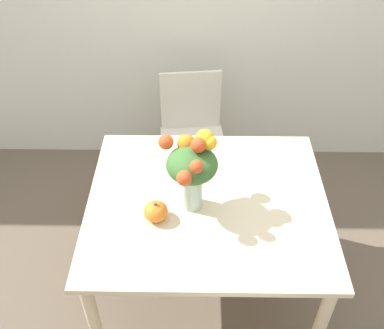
% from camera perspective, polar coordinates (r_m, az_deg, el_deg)
% --- Properties ---
extents(ground_plane, '(12.00, 12.00, 0.00)m').
position_cam_1_polar(ground_plane, '(2.78, 1.63, -15.12)').
color(ground_plane, brown).
extents(dining_table, '(1.17, 1.03, 0.73)m').
position_cam_1_polar(dining_table, '(2.27, 1.94, -6.25)').
color(dining_table, beige).
rests_on(dining_table, ground_plane).
extents(flower_vase, '(0.27, 0.33, 0.41)m').
position_cam_1_polar(flower_vase, '(2.02, 0.06, -0.15)').
color(flower_vase, '#B2CCBC').
rests_on(flower_vase, dining_table).
extents(pumpkin, '(0.11, 0.11, 0.10)m').
position_cam_1_polar(pumpkin, '(2.10, -4.62, -5.95)').
color(pumpkin, orange).
rests_on(pumpkin, dining_table).
extents(dining_chair_near_window, '(0.46, 0.46, 0.88)m').
position_cam_1_polar(dining_chair_near_window, '(3.01, 0.06, 3.50)').
color(dining_chair_near_window, silver).
rests_on(dining_chair_near_window, ground_plane).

